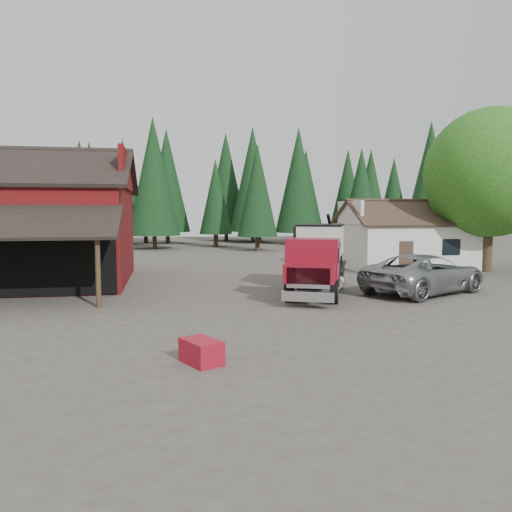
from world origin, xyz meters
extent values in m
plane|color=#464137|center=(0.00, 0.00, 0.00)|extent=(120.00, 120.00, 0.00)
cube|color=maroon|center=(-11.00, 10.00, 2.50)|extent=(12.00, 10.00, 5.00)
cube|color=black|center=(-11.00, 12.50, 6.00)|extent=(12.80, 5.53, 2.35)
cube|color=maroon|center=(-5.00, 10.00, 6.00)|extent=(0.25, 7.00, 2.00)
cylinder|color=#382619|center=(-5.60, 2.10, 1.40)|extent=(0.20, 0.20, 2.80)
cube|color=silver|center=(13.00, 13.00, 1.50)|extent=(8.00, 6.00, 3.00)
cube|color=#38281E|center=(13.00, 11.50, 3.75)|extent=(8.60, 3.42, 1.80)
cube|color=#38281E|center=(13.00, 14.50, 3.75)|extent=(8.60, 3.42, 1.80)
cube|color=silver|center=(9.00, 13.00, 3.75)|extent=(0.20, 4.20, 1.50)
cube|color=silver|center=(17.00, 13.00, 3.75)|extent=(0.20, 4.20, 1.50)
cube|color=#38281E|center=(11.50, 9.98, 1.00)|extent=(0.90, 0.06, 2.00)
cube|color=black|center=(14.50, 9.98, 1.60)|extent=(1.20, 0.06, 1.00)
cylinder|color=#382619|center=(17.00, 10.00, 1.60)|extent=(0.60, 0.60, 3.20)
sphere|color=#145A16|center=(17.00, 10.00, 6.20)|extent=(8.00, 8.00, 8.00)
sphere|color=#145A16|center=(15.80, 10.80, 5.00)|extent=(4.40, 4.40, 4.40)
cylinder|color=#382619|center=(6.00, 30.00, 0.80)|extent=(0.44, 0.44, 1.60)
cone|color=black|center=(6.00, 30.00, 5.90)|extent=(3.96, 3.96, 9.00)
cylinder|color=#382619|center=(22.00, 26.00, 0.80)|extent=(0.44, 0.44, 1.60)
cone|color=black|center=(22.00, 26.00, 6.90)|extent=(4.84, 4.84, 11.00)
cylinder|color=#382619|center=(-4.00, 34.00, 0.80)|extent=(0.44, 0.44, 1.60)
cone|color=black|center=(-4.00, 34.00, 7.40)|extent=(5.28, 5.28, 12.00)
cylinder|color=black|center=(2.10, 1.90, 0.49)|extent=(0.67, 1.02, 0.98)
cylinder|color=black|center=(3.82, 1.17, 0.49)|extent=(0.67, 1.02, 0.98)
cylinder|color=black|center=(3.76, 5.84, 0.49)|extent=(0.67, 1.02, 0.98)
cylinder|color=black|center=(5.49, 5.11, 0.49)|extent=(0.67, 1.02, 0.98)
cylinder|color=black|center=(4.25, 6.99, 0.49)|extent=(0.67, 1.02, 0.98)
cylinder|color=black|center=(5.97, 6.26, 0.49)|extent=(0.67, 1.02, 0.98)
cube|color=black|center=(4.07, 4.16, 0.85)|extent=(3.89, 7.44, 0.36)
cube|color=silver|center=(2.42, 0.26, 0.49)|extent=(1.95, 0.95, 0.40)
cube|color=silver|center=(2.45, 0.35, 1.20)|extent=(1.59, 0.74, 0.80)
cube|color=maroon|center=(2.66, 0.84, 1.34)|extent=(2.30, 1.85, 0.76)
cube|color=maroon|center=(3.11, 1.91, 1.83)|extent=(2.56, 2.23, 1.65)
cube|color=black|center=(2.84, 1.25, 2.09)|extent=(1.75, 0.80, 0.80)
cylinder|color=black|center=(2.61, 2.99, 2.32)|extent=(0.16, 0.16, 1.60)
cube|color=black|center=(3.46, 2.73, 1.78)|extent=(2.05, 0.95, 1.43)
cube|color=black|center=(4.56, 5.31, 1.09)|extent=(4.11, 5.65, 0.14)
cube|color=beige|center=(4.56, 5.31, 2.41)|extent=(3.03, 3.51, 1.43)
cone|color=beige|center=(4.56, 5.31, 1.52)|extent=(2.57, 2.57, 0.62)
cube|color=black|center=(4.56, 5.31, 3.14)|extent=(3.15, 3.62, 0.07)
cylinder|color=black|center=(5.53, 6.25, 2.32)|extent=(1.34, 1.65, 2.72)
cube|color=maroon|center=(4.90, 7.49, 1.34)|extent=(0.77, 0.87, 0.40)
cylinder|color=silver|center=(4.28, 2.04, 0.76)|extent=(0.81, 1.02, 0.50)
imported|color=#989B9F|center=(8.84, 3.00, 0.91)|extent=(7.21, 5.66, 1.82)
cube|color=maroon|center=(-2.15, -6.00, 0.30)|extent=(1.12, 1.30, 0.60)
camera|label=1|loc=(-3.01, -18.15, 3.74)|focal=35.00mm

